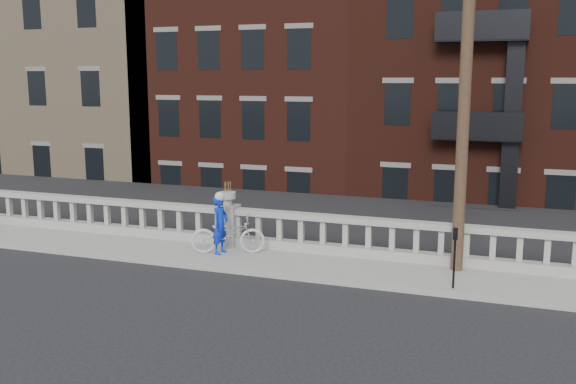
{
  "coord_description": "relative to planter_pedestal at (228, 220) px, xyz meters",
  "views": [
    {
      "loc": [
        7.38,
        -11.79,
        4.73
      ],
      "look_at": [
        2.03,
        3.2,
        1.87
      ],
      "focal_mm": 40.0,
      "sensor_mm": 36.0,
      "label": 1
    }
  ],
  "objects": [
    {
      "name": "sidewalk",
      "position": [
        0.0,
        -0.95,
        -0.76
      ],
      "size": [
        32.0,
        2.2,
        0.15
      ],
      "primitive_type": "cube",
      "color": "gray",
      "rests_on": "ground"
    },
    {
      "name": "planter_pedestal",
      "position": [
        0.0,
        0.0,
        0.0
      ],
      "size": [
        0.55,
        0.55,
        1.76
      ],
      "color": "gray",
      "rests_on": "sidewalk"
    },
    {
      "name": "utility_pole",
      "position": [
        6.2,
        -0.35,
        4.41
      ],
      "size": [
        1.6,
        0.28,
        10.0
      ],
      "color": "#422D1E",
      "rests_on": "sidewalk"
    },
    {
      "name": "bicycle",
      "position": [
        0.38,
        -0.85,
        -0.17
      ],
      "size": [
        2.06,
        1.32,
        1.02
      ],
      "primitive_type": "imported",
      "rotation": [
        0.0,
        0.0,
        1.93
      ],
      "color": "silver",
      "rests_on": "sidewalk"
    },
    {
      "name": "lower_level",
      "position": [
        0.56,
        19.09,
        1.8
      ],
      "size": [
        80.0,
        44.0,
        20.8
      ],
      "color": "#605E59",
      "rests_on": "ground"
    },
    {
      "name": "balustrade",
      "position": [
        0.0,
        0.0,
        -0.19
      ],
      "size": [
        28.0,
        0.34,
        1.03
      ],
      "color": "gray",
      "rests_on": "sidewalk"
    },
    {
      "name": "cyclist",
      "position": [
        0.21,
        -0.95,
        0.09
      ],
      "size": [
        0.42,
        0.6,
        1.54
      ],
      "primitive_type": "imported",
      "rotation": [
        0.0,
        0.0,
        1.47
      ],
      "color": "#0D2CC5",
      "rests_on": "sidewalk"
    },
    {
      "name": "ground",
      "position": [
        0.0,
        -3.95,
        -0.83
      ],
      "size": [
        120.0,
        120.0,
        0.0
      ],
      "primitive_type": "plane",
      "color": "black",
      "rests_on": "ground"
    },
    {
      "name": "parking_meter_c",
      "position": [
        6.26,
        -1.8,
        0.17
      ],
      "size": [
        0.1,
        0.09,
        1.36
      ],
      "color": "black",
      "rests_on": "sidewalk"
    }
  ]
}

